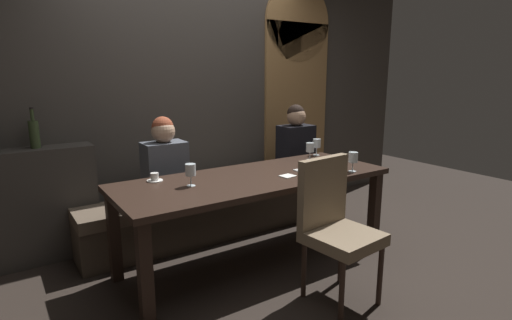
# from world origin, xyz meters

# --- Properties ---
(ground) EXTENTS (9.00, 9.00, 0.00)m
(ground) POSITION_xyz_m (0.00, 0.00, 0.00)
(ground) COLOR black
(back_wall_tiled) EXTENTS (6.00, 0.12, 3.00)m
(back_wall_tiled) POSITION_xyz_m (0.00, 1.22, 1.50)
(back_wall_tiled) COLOR #423D38
(back_wall_tiled) RESTS_ON ground
(arched_door) EXTENTS (0.90, 0.05, 2.55)m
(arched_door) POSITION_xyz_m (1.35, 1.15, 1.36)
(arched_door) COLOR olive
(arched_door) RESTS_ON ground
(back_counter) EXTENTS (1.10, 0.28, 0.95)m
(back_counter) POSITION_xyz_m (-1.55, 1.04, 0.47)
(back_counter) COLOR #38342F
(back_counter) RESTS_ON ground
(dining_table) EXTENTS (2.20, 0.84, 0.74)m
(dining_table) POSITION_xyz_m (0.00, 0.00, 0.65)
(dining_table) COLOR black
(dining_table) RESTS_ON ground
(banquette_bench) EXTENTS (2.50, 0.44, 0.45)m
(banquette_bench) POSITION_xyz_m (0.00, 0.70, 0.23)
(banquette_bench) COLOR #40352A
(banquette_bench) RESTS_ON ground
(chair_near_side) EXTENTS (0.48, 0.48, 0.98)m
(chair_near_side) POSITION_xyz_m (0.17, -0.72, 0.56)
(chair_near_side) COLOR #302119
(chair_near_side) RESTS_ON ground
(diner_redhead) EXTENTS (0.36, 0.24, 0.73)m
(diner_redhead) POSITION_xyz_m (-0.48, 0.68, 0.79)
(diner_redhead) COLOR #4C515B
(diner_redhead) RESTS_ON banquette_bench
(diner_bearded) EXTENTS (0.36, 0.24, 0.76)m
(diner_bearded) POSITION_xyz_m (0.99, 0.70, 0.81)
(diner_bearded) COLOR black
(diner_bearded) RESTS_ON banquette_bench
(wine_bottle_pale_label) EXTENTS (0.08, 0.08, 0.33)m
(wine_bottle_pale_label) POSITION_xyz_m (-1.42, 1.05, 1.07)
(wine_bottle_pale_label) COLOR #384728
(wine_bottle_pale_label) RESTS_ON back_counter
(wine_glass_center_back) EXTENTS (0.08, 0.08, 0.16)m
(wine_glass_center_back) POSITION_xyz_m (0.75, -0.33, 0.86)
(wine_glass_center_back) COLOR silver
(wine_glass_center_back) RESTS_ON dining_table
(wine_glass_near_left) EXTENTS (0.08, 0.08, 0.16)m
(wine_glass_near_left) POSITION_xyz_m (0.95, 0.34, 0.86)
(wine_glass_near_left) COLOR silver
(wine_glass_near_left) RESTS_ON dining_table
(wine_glass_far_right) EXTENTS (0.08, 0.08, 0.16)m
(wine_glass_far_right) POSITION_xyz_m (0.75, 0.20, 0.86)
(wine_glass_far_right) COLOR silver
(wine_glass_far_right) RESTS_ON dining_table
(wine_glass_end_left) EXTENTS (0.08, 0.08, 0.16)m
(wine_glass_end_left) POSITION_xyz_m (-0.54, 0.02, 0.86)
(wine_glass_end_left) COLOR silver
(wine_glass_end_left) RESTS_ON dining_table
(espresso_cup) EXTENTS (0.12, 0.12, 0.06)m
(espresso_cup) POSITION_xyz_m (-0.72, 0.29, 0.77)
(espresso_cup) COLOR white
(espresso_cup) RESTS_ON dining_table
(dessert_plate) EXTENTS (0.19, 0.19, 0.05)m
(dessert_plate) POSITION_xyz_m (0.46, -0.12, 0.75)
(dessert_plate) COLOR white
(dessert_plate) RESTS_ON dining_table
(folded_napkin) EXTENTS (0.12, 0.11, 0.01)m
(folded_napkin) POSITION_xyz_m (0.20, -0.16, 0.74)
(folded_napkin) COLOR silver
(folded_napkin) RESTS_ON dining_table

